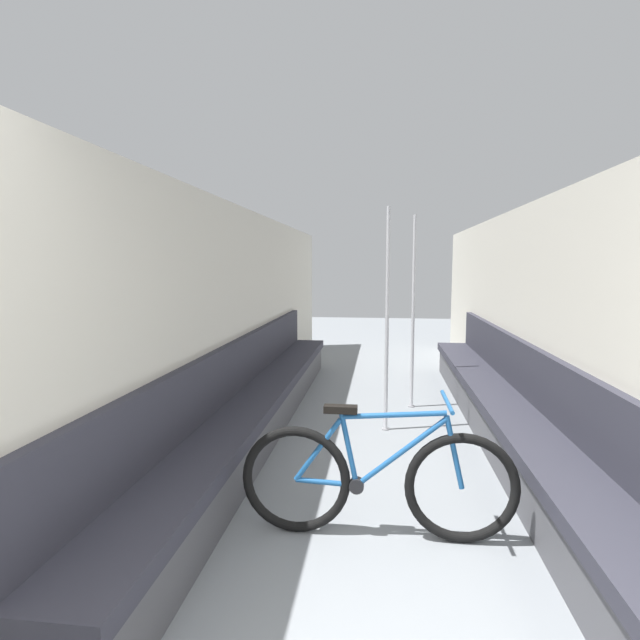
{
  "coord_description": "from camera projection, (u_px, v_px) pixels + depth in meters",
  "views": [
    {
      "loc": [
        0.01,
        -0.63,
        1.64
      ],
      "look_at": [
        -0.46,
        3.22,
        1.21
      ],
      "focal_mm": 28.0,
      "sensor_mm": 36.0,
      "label": 1
    }
  ],
  "objects": [
    {
      "name": "bench_seat_row_right",
      "position": [
        507.0,
        413.0,
        4.55
      ],
      "size": [
        0.49,
        6.37,
        0.93
      ],
      "color": "#4C4C51",
      "rests_on": "ground"
    },
    {
      "name": "wall_left",
      "position": [
        226.0,
        322.0,
        4.69
      ],
      "size": [
        0.1,
        10.97,
        2.23
      ],
      "primitive_type": "cube",
      "color": "beige",
      "rests_on": "ground"
    },
    {
      "name": "bicycle",
      "position": [
        377.0,
        481.0,
        2.99
      ],
      "size": [
        1.66,
        0.46,
        0.87
      ],
      "rotation": [
        0.0,
        0.0,
        -0.23
      ],
      "color": "black",
      "rests_on": "ground"
    },
    {
      "name": "grab_pole_near",
      "position": [
        387.0,
        323.0,
        4.89
      ],
      "size": [
        0.08,
        0.08,
        2.21
      ],
      "color": "gray",
      "rests_on": "ground"
    },
    {
      "name": "bench_seat_row_left",
      "position": [
        257.0,
        404.0,
        4.84
      ],
      "size": [
        0.49,
        6.37,
        0.93
      ],
      "color": "#4C4C51",
      "rests_on": "ground"
    },
    {
      "name": "wall_right",
      "position": [
        545.0,
        326.0,
        4.34
      ],
      "size": [
        0.1,
        10.97,
        2.23
      ],
      "primitive_type": "cube",
      "color": "beige",
      "rests_on": "ground"
    },
    {
      "name": "grab_pole_far",
      "position": [
        413.0,
        315.0,
        5.7
      ],
      "size": [
        0.08,
        0.08,
        2.21
      ],
      "color": "gray",
      "rests_on": "ground"
    }
  ]
}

